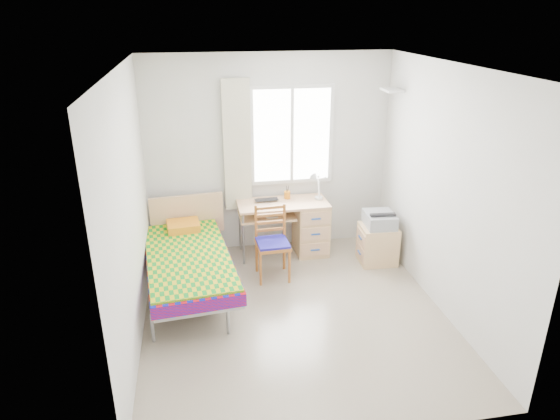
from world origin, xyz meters
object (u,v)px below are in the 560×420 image
object	(u,v)px
bed	(188,258)
printer	(380,219)
desk	(306,224)
chair	(273,238)
cabinet	(377,244)

from	to	relation	value
bed	printer	size ratio (longest dim) A/B	4.69
bed	desk	size ratio (longest dim) A/B	1.75
printer	chair	bearing A→B (deg)	-170.79
desk	bed	bearing A→B (deg)	-155.31
printer	bed	bearing A→B (deg)	-169.17
bed	cabinet	size ratio (longest dim) A/B	4.13
cabinet	printer	xyz separation A→B (m)	(0.01, 0.02, 0.34)
desk	cabinet	distance (m)	0.98
bed	chair	distance (m)	1.03
desk	printer	distance (m)	0.99
bed	chair	bearing A→B (deg)	3.49
bed	cabinet	world-z (taller)	bed
bed	printer	xyz separation A→B (m)	(2.42, 0.30, 0.18)
bed	printer	bearing A→B (deg)	1.24
chair	printer	distance (m)	1.41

